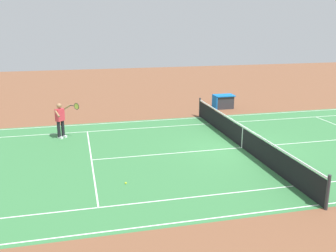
{
  "coord_description": "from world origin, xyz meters",
  "views": [
    {
      "loc": [
        6.84,
        14.49,
        5.28
      ],
      "look_at": [
        3.05,
        -1.01,
        0.9
      ],
      "focal_mm": 40.95,
      "sensor_mm": 36.0,
      "label": 1
    }
  ],
  "objects_px": {
    "tennis_net": "(243,137)",
    "equipment_cart_tarped": "(223,101)",
    "tennis_ball": "(126,183)",
    "tennis_player_near": "(61,119)"
  },
  "relations": [
    {
      "from": "tennis_net",
      "to": "tennis_ball",
      "type": "xyz_separation_m",
      "value": [
        5.39,
        2.61,
        -0.46
      ]
    },
    {
      "from": "equipment_cart_tarped",
      "to": "tennis_net",
      "type": "bearing_deg",
      "value": 74.42
    },
    {
      "from": "tennis_net",
      "to": "equipment_cart_tarped",
      "type": "bearing_deg",
      "value": -105.58
    },
    {
      "from": "tennis_player_near",
      "to": "tennis_ball",
      "type": "bearing_deg",
      "value": 110.16
    },
    {
      "from": "tennis_player_near",
      "to": "tennis_ball",
      "type": "distance_m",
      "value": 6.42
    },
    {
      "from": "tennis_net",
      "to": "tennis_ball",
      "type": "distance_m",
      "value": 6.01
    },
    {
      "from": "tennis_net",
      "to": "tennis_ball",
      "type": "bearing_deg",
      "value": 25.86
    },
    {
      "from": "tennis_net",
      "to": "equipment_cart_tarped",
      "type": "relative_size",
      "value": 9.36
    },
    {
      "from": "tennis_player_near",
      "to": "tennis_ball",
      "type": "relative_size",
      "value": 25.71
    },
    {
      "from": "tennis_ball",
      "to": "equipment_cart_tarped",
      "type": "xyz_separation_m",
      "value": [
        -7.47,
        -10.08,
        0.4
      ]
    }
  ]
}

